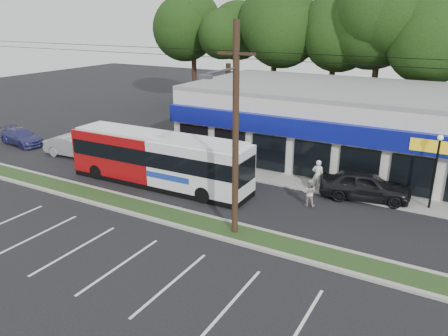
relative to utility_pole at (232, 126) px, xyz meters
name	(u,v)px	position (x,y,z in m)	size (l,w,h in m)	color
ground	(173,228)	(-2.83, -0.93, -5.41)	(120.00, 120.00, 0.00)	black
grass_strip	(184,219)	(-2.83, 0.07, -5.35)	(40.00, 1.60, 0.12)	#1E3415
curb_south	(175,225)	(-2.83, -0.78, -5.34)	(40.00, 0.25, 0.14)	#9E9E93
curb_north	(193,213)	(-2.83, 0.92, -5.34)	(40.00, 0.25, 0.14)	#9E9E93
sidewalk	(324,187)	(2.17, 8.07, -5.36)	(32.00, 2.20, 0.10)	#9E9E93
strip_mall	(362,125)	(2.67, 14.99, -2.76)	(25.00, 12.55, 5.30)	silver
utility_pole	(232,126)	(0.00, 0.00, 0.00)	(50.00, 2.77, 10.00)	black
lamp_post	(436,164)	(8.17, 7.87, -2.74)	(0.30, 0.30, 4.25)	black
tree_line	(378,36)	(1.17, 25.07, 3.00)	(46.76, 6.76, 11.83)	black
metrobus	(159,158)	(-7.08, 3.57, -3.68)	(12.22, 2.79, 3.27)	#970B0E
car_dark	(365,185)	(4.70, 7.57, -4.55)	(2.03, 5.05, 1.72)	black
car_silver	(75,146)	(-16.26, 5.13, -4.61)	(1.70, 4.86, 1.60)	#9EA1A5
car_blue	(21,137)	(-22.65, 5.24, -4.76)	(1.82, 4.48, 1.30)	navy
pedestrian_a	(318,175)	(1.87, 7.57, -4.44)	(0.71, 0.46, 1.94)	white
pedestrian_b	(309,193)	(2.20, 5.07, -4.63)	(0.76, 0.59, 1.56)	#BBB3A8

